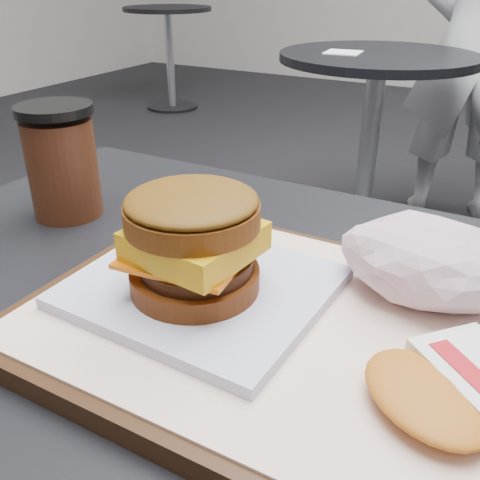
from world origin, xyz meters
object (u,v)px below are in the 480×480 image
hash_brown (460,390)px  coffee_cup (62,163)px  crumpled_wrapper (429,261)px  serving_tray (279,327)px  customer_table (229,473)px  breakfast_sandwich (196,253)px  patron (475,45)px  neighbor_table (373,110)px

hash_brown → coffee_cup: bearing=164.8°
crumpled_wrapper → serving_tray: bearing=-135.5°
customer_table → breakfast_sandwich: breakfast_sandwich is taller
hash_brown → patron: bearing=97.3°
hash_brown → serving_tray: bearing=167.7°
crumpled_wrapper → coffee_cup: size_ratio=1.08×
hash_brown → neighbor_table: 1.78m
serving_tray → crumpled_wrapper: size_ratio=2.82×
hash_brown → coffee_cup: 0.46m
serving_tray → coffee_cup: (-0.31, 0.09, 0.05)m
breakfast_sandwich → hash_brown: size_ratio=1.45×
serving_tray → breakfast_sandwich: size_ratio=1.94×
crumpled_wrapper → patron: bearing=96.5°
customer_table → neighbor_table: (-0.35, 1.65, -0.03)m
serving_tray → patron: 2.18m
breakfast_sandwich → patron: bearing=92.2°
patron → serving_tray: bearing=77.3°
crumpled_wrapper → neighbor_table: (-0.49, 1.57, -0.27)m
customer_table → coffee_cup: coffee_cup is taller
crumpled_wrapper → patron: size_ratio=0.09×
hash_brown → crumpled_wrapper: size_ratio=1.00×
customer_table → coffee_cup: size_ratio=6.43×
breakfast_sandwich → neighbor_table: size_ratio=0.26×
coffee_cup → neighbor_table: size_ratio=0.17×
serving_tray → patron: bearing=93.9°
breakfast_sandwich → coffee_cup: bearing=157.8°
customer_table → coffee_cup: 0.37m
customer_table → serving_tray: size_ratio=2.11×
hash_brown → patron: size_ratio=0.09×
hash_brown → customer_table: bearing=169.5°
breakfast_sandwich → crumpled_wrapper: bearing=31.0°
serving_tray → crumpled_wrapper: bearing=44.5°
serving_tray → neighbor_table: size_ratio=0.51×
hash_brown → crumpled_wrapper: 0.12m
neighbor_table → patron: 0.60m
crumpled_wrapper → neighbor_table: crumpled_wrapper is taller
customer_table → crumpled_wrapper: 0.28m
neighbor_table → patron: patron is taller
customer_table → hash_brown: hash_brown is taller
hash_brown → breakfast_sandwich: bearing=174.0°
breakfast_sandwich → crumpled_wrapper: breakfast_sandwich is taller
neighbor_table → customer_table: bearing=-78.0°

